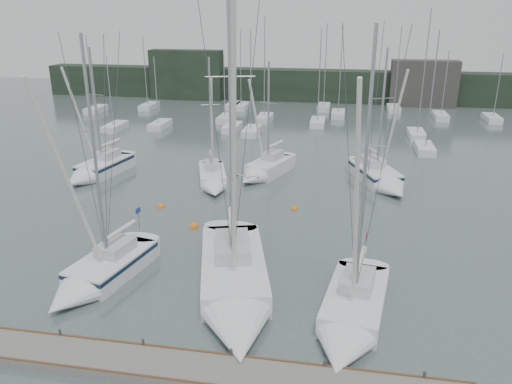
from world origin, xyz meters
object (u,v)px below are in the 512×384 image
sailboat_mid_d (382,179)px  buoy_b (294,209)px  buoy_a (194,227)px  sailboat_mid_a (96,171)px  buoy_c (161,207)px  sailboat_mid_b (213,181)px  sailboat_near_left (95,277)px  sailboat_near_right (350,321)px  sailboat_mid_c (263,171)px  sailboat_near_center (235,293)px

sailboat_mid_d → buoy_b: (-6.85, -6.55, -0.63)m
sailboat_mid_d → buoy_a: bearing=-161.8°
sailboat_mid_a → buoy_c: bearing=-24.3°
buoy_b → buoy_c: size_ratio=0.97×
sailboat_mid_a → sailboat_mid_b: sailboat_mid_a is taller
sailboat_mid_d → buoy_a: sailboat_mid_d is taller
buoy_a → sailboat_near_left: bearing=-109.7°
sailboat_near_right → sailboat_mid_c: sailboat_near_right is taller
sailboat_near_center → sailboat_mid_a: sailboat_near_center is taller
sailboat_near_left → buoy_c: (-0.57, 11.74, -0.57)m
sailboat_near_right → buoy_c: size_ratio=25.54×
sailboat_mid_d → buoy_c: size_ratio=21.27×
sailboat_mid_c → buoy_c: sailboat_mid_c is taller
sailboat_near_right → buoy_b: size_ratio=26.37×
sailboat_mid_c → buoy_a: sailboat_mid_c is taller
sailboat_near_left → buoy_a: sailboat_near_left is taller
sailboat_mid_a → sailboat_mid_b: (11.09, -0.51, -0.13)m
sailboat_near_center → sailboat_near_left: bearing=162.4°
sailboat_near_center → sailboat_near_right: sailboat_near_center is taller
sailboat_mid_c → buoy_b: sailboat_mid_c is taller
sailboat_mid_a → sailboat_mid_d: (25.35, 2.06, -0.01)m
sailboat_mid_a → buoy_c: (8.29, -5.83, -0.64)m
sailboat_near_center → sailboat_near_right: 5.97m
sailboat_mid_c → buoy_c: (-6.58, -8.53, -0.59)m
sailboat_mid_a → buoy_a: bearing=-26.3°
sailboat_mid_a → sailboat_mid_c: 15.11m
sailboat_near_left → sailboat_mid_d: size_ratio=1.15×
sailboat_mid_c → buoy_b: 8.08m
sailboat_near_center → sailboat_mid_c: size_ratio=1.76×
sailboat_mid_d → sailboat_mid_a: bearing=163.3°
sailboat_mid_d → sailboat_near_right: bearing=-118.5°
sailboat_mid_b → buoy_c: (-2.80, -5.32, -0.51)m
sailboat_near_right → sailboat_mid_c: 23.31m
buoy_c → buoy_a: bearing=-41.4°
sailboat_near_center → sailboat_mid_c: sailboat_near_center is taller
sailboat_near_center → buoy_a: bearing=104.1°
buoy_c → sailboat_mid_a: bearing=144.9°
sailboat_mid_b → buoy_b: bearing=-45.7°
sailboat_mid_b → sailboat_mid_d: bearing=-7.2°
sailboat_mid_b → sailboat_mid_c: 4.97m
sailboat_mid_d → buoy_a: size_ratio=18.21×
sailboat_mid_c → buoy_c: size_ratio=18.81×
sailboat_mid_b → sailboat_mid_a: bearing=159.9°
sailboat_near_center → sailboat_mid_b: size_ratio=1.69×
sailboat_mid_a → sailboat_mid_c: bearing=21.1°
sailboat_mid_b → buoy_b: (7.41, -3.98, -0.51)m
buoy_c → sailboat_mid_d: bearing=24.8°
sailboat_mid_d → buoy_a: (-13.43, -11.08, -0.63)m
buoy_a → buoy_b: size_ratio=1.21×
sailboat_near_left → sailboat_near_center: 7.98m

